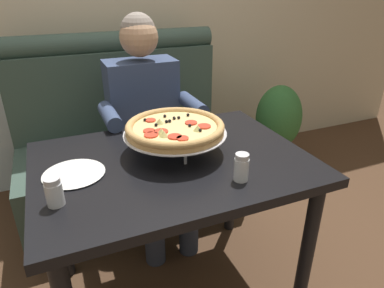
% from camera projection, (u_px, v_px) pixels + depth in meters
% --- Properties ---
extents(booth_bench, '(1.38, 0.78, 1.13)m').
position_uv_depth(booth_bench, '(129.00, 150.00, 2.29)').
color(booth_bench, '#384C42').
rests_on(booth_bench, ground_plane).
extents(dining_table, '(1.11, 0.81, 0.76)m').
position_uv_depth(dining_table, '(173.00, 181.00, 1.46)').
color(dining_table, black).
rests_on(dining_table, ground_plane).
extents(diner_main, '(0.54, 0.64, 1.27)m').
position_uv_depth(diner_main, '(148.00, 118.00, 1.96)').
color(diner_main, '#2D3342').
rests_on(diner_main, ground_plane).
extents(pizza, '(0.43, 0.43, 0.14)m').
position_uv_depth(pizza, '(175.00, 128.00, 1.42)').
color(pizza, silver).
rests_on(pizza, dining_table).
extents(shaker_parmesan, '(0.05, 0.05, 0.11)m').
position_uv_depth(shaker_parmesan, '(241.00, 169.00, 1.24)').
color(shaker_parmesan, white).
rests_on(shaker_parmesan, dining_table).
extents(shaker_oregano, '(0.06, 0.06, 0.10)m').
position_uv_depth(shaker_oregano, '(54.00, 194.00, 1.11)').
color(shaker_oregano, white).
rests_on(shaker_oregano, dining_table).
extents(plate_near_left, '(0.23, 0.23, 0.02)m').
position_uv_depth(plate_near_left, '(74.00, 172.00, 1.29)').
color(plate_near_left, white).
rests_on(plate_near_left, dining_table).
extents(potted_plant, '(0.36, 0.36, 0.70)m').
position_uv_depth(potted_plant, '(278.00, 124.00, 2.74)').
color(potted_plant, brown).
rests_on(potted_plant, ground_plane).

